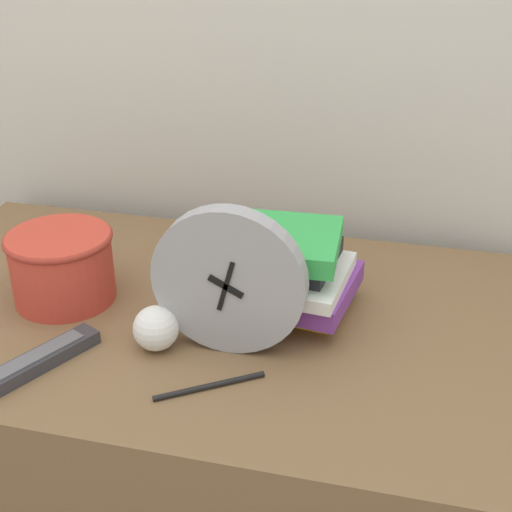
{
  "coord_description": "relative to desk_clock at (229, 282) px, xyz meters",
  "views": [
    {
      "loc": [
        0.32,
        -0.61,
        1.39
      ],
      "look_at": [
        0.1,
        0.3,
        0.9
      ],
      "focal_mm": 50.0,
      "sensor_mm": 36.0,
      "label": 1
    }
  ],
  "objects": [
    {
      "name": "basket",
      "position": [
        -0.3,
        0.07,
        -0.05
      ],
      "size": [
        0.17,
        0.17,
        0.12
      ],
      "color": "#C63D2D",
      "rests_on": "desk"
    },
    {
      "name": "tv_remote",
      "position": [
        -0.25,
        -0.11,
        -0.1
      ],
      "size": [
        0.12,
        0.19,
        0.02
      ],
      "color": "#333338",
      "rests_on": "desk"
    },
    {
      "name": "crumpled_paper_ball",
      "position": [
        -0.11,
        -0.03,
        -0.08
      ],
      "size": [
        0.07,
        0.07,
        0.07
      ],
      "color": "white",
      "rests_on": "desk"
    },
    {
      "name": "wall_back",
      "position": [
        -0.07,
        0.49,
        0.31
      ],
      "size": [
        6.0,
        0.04,
        2.4
      ],
      "color": "beige",
      "rests_on": "ground_plane"
    },
    {
      "name": "desk_clock",
      "position": [
        0.0,
        0.0,
        0.0
      ],
      "size": [
        0.23,
        0.03,
        0.23
      ],
      "color": "#99999E",
      "rests_on": "desk"
    },
    {
      "name": "pen",
      "position": [
        -0.0,
        -0.1,
        -0.11
      ],
      "size": [
        0.14,
        0.1,
        0.01
      ],
      "color": "black",
      "rests_on": "desk"
    },
    {
      "name": "book_stack",
      "position": [
        0.05,
        0.13,
        -0.04
      ],
      "size": [
        0.24,
        0.22,
        0.14
      ],
      "color": "yellow",
      "rests_on": "desk"
    },
    {
      "name": "desk",
      "position": [
        -0.07,
        0.09,
        -0.5
      ],
      "size": [
        1.1,
        0.65,
        0.78
      ],
      "color": "brown",
      "rests_on": "ground_plane"
    }
  ]
}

